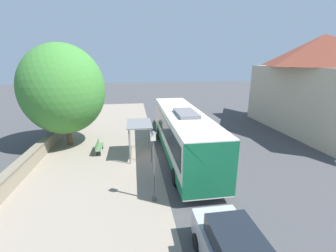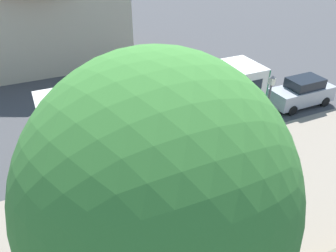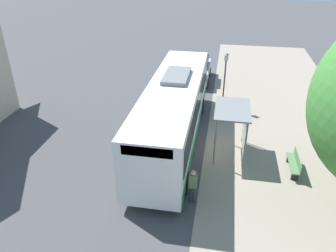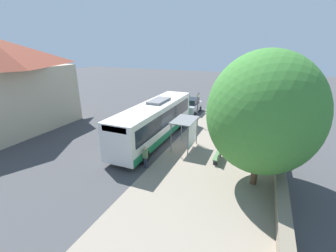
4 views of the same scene
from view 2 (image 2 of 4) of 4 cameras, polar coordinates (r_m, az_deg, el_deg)
name	(u,v)px [view 2 (image 2 of 4)]	position (r m, az deg, el deg)	size (l,w,h in m)	color
ground_plane	(168,155)	(17.00, -0.05, -5.11)	(120.00, 120.00, 0.00)	#424244
sidewalk_plaza	(214,215)	(14.07, 7.94, -15.05)	(9.00, 44.00, 0.02)	gray
background_building	(35,7)	(28.80, -22.21, 18.66)	(6.65, 14.29, 9.22)	#C6B293
bus	(160,106)	(17.53, -1.34, 3.45)	(2.74, 12.15, 3.65)	silver
bus_shelter	(176,135)	(14.64, 1.46, -1.66)	(1.75, 2.79, 2.58)	slate
pedestrian	(77,160)	(15.63, -15.55, -5.79)	(0.34, 0.22, 1.66)	#2D3347
bench	(182,216)	(13.27, 2.47, -15.35)	(0.40, 1.84, 0.88)	#4C7247
street_lamp_near	(268,102)	(17.96, 17.05, 3.99)	(0.28, 0.28, 3.76)	#4C4C51
shade_tree	(158,197)	(7.94, -1.80, -12.22)	(6.47, 6.47, 8.25)	brown
parked_car_behind_bus	(302,92)	(22.98, 22.28, 5.45)	(1.83, 4.24, 1.88)	#9EA0A8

